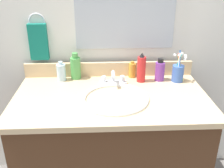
{
  "coord_description": "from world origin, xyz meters",
  "views": [
    {
      "loc": [
        -0.05,
        -1.26,
        1.38
      ],
      "look_at": [
        0.01,
        0.0,
        0.81
      ],
      "focal_mm": 41.85,
      "sensor_mm": 36.0,
      "label": 1
    }
  ],
  "objects_px": {
    "bottle_cream_purple": "(160,71)",
    "bottle_oil_amber": "(132,70)",
    "hand_towel": "(39,42)",
    "faucet": "(113,80)",
    "bottle_spray_red": "(141,68)",
    "bottle_gel_clear": "(61,72)",
    "cup_blue_plastic": "(178,72)",
    "bottle_toner_green": "(76,67)"
  },
  "relations": [
    {
      "from": "bottle_toner_green",
      "to": "bottle_spray_red",
      "type": "bearing_deg",
      "value": -9.4
    },
    {
      "from": "hand_towel",
      "to": "cup_blue_plastic",
      "type": "distance_m",
      "value": 0.86
    },
    {
      "from": "bottle_spray_red",
      "to": "cup_blue_plastic",
      "type": "bearing_deg",
      "value": -2.24
    },
    {
      "from": "bottle_cream_purple",
      "to": "cup_blue_plastic",
      "type": "bearing_deg",
      "value": -11.57
    },
    {
      "from": "faucet",
      "to": "bottle_cream_purple",
      "type": "relative_size",
      "value": 1.15
    },
    {
      "from": "faucet",
      "to": "bottle_gel_clear",
      "type": "xyz_separation_m",
      "value": [
        -0.31,
        0.07,
        0.02
      ]
    },
    {
      "from": "bottle_spray_red",
      "to": "bottle_gel_clear",
      "type": "distance_m",
      "value": 0.48
    },
    {
      "from": "hand_towel",
      "to": "bottle_spray_red",
      "type": "height_order",
      "value": "hand_towel"
    },
    {
      "from": "bottle_gel_clear",
      "to": "cup_blue_plastic",
      "type": "relative_size",
      "value": 0.61
    },
    {
      "from": "bottle_gel_clear",
      "to": "hand_towel",
      "type": "bearing_deg",
      "value": 149.02
    },
    {
      "from": "bottle_toner_green",
      "to": "bottle_gel_clear",
      "type": "xyz_separation_m",
      "value": [
        -0.09,
        -0.03,
        -0.02
      ]
    },
    {
      "from": "bottle_spray_red",
      "to": "bottle_toner_green",
      "type": "height_order",
      "value": "bottle_spray_red"
    },
    {
      "from": "bottle_oil_amber",
      "to": "bottle_toner_green",
      "type": "bearing_deg",
      "value": -179.18
    },
    {
      "from": "bottle_cream_purple",
      "to": "bottle_oil_amber",
      "type": "bearing_deg",
      "value": 160.35
    },
    {
      "from": "faucet",
      "to": "bottle_spray_red",
      "type": "xyz_separation_m",
      "value": [
        0.17,
        0.03,
        0.06
      ]
    },
    {
      "from": "bottle_toner_green",
      "to": "cup_blue_plastic",
      "type": "height_order",
      "value": "cup_blue_plastic"
    },
    {
      "from": "bottle_spray_red",
      "to": "hand_towel",
      "type": "bearing_deg",
      "value": 169.01
    },
    {
      "from": "hand_towel",
      "to": "cup_blue_plastic",
      "type": "relative_size",
      "value": 1.12
    },
    {
      "from": "bottle_oil_amber",
      "to": "bottle_cream_purple",
      "type": "distance_m",
      "value": 0.17
    },
    {
      "from": "bottle_oil_amber",
      "to": "bottle_spray_red",
      "type": "bearing_deg",
      "value": -57.08
    },
    {
      "from": "bottle_toner_green",
      "to": "cup_blue_plastic",
      "type": "xyz_separation_m",
      "value": [
        0.62,
        -0.07,
        -0.02
      ]
    },
    {
      "from": "bottle_spray_red",
      "to": "bottle_oil_amber",
      "type": "xyz_separation_m",
      "value": [
        -0.05,
        0.07,
        -0.04
      ]
    },
    {
      "from": "bottle_toner_green",
      "to": "faucet",
      "type": "bearing_deg",
      "value": -23.36
    },
    {
      "from": "hand_towel",
      "to": "bottle_spray_red",
      "type": "distance_m",
      "value": 0.64
    },
    {
      "from": "bottle_oil_amber",
      "to": "faucet",
      "type": "bearing_deg",
      "value": -140.39
    },
    {
      "from": "bottle_cream_purple",
      "to": "hand_towel",
      "type": "bearing_deg",
      "value": 171.71
    },
    {
      "from": "bottle_spray_red",
      "to": "bottle_oil_amber",
      "type": "distance_m",
      "value": 0.09
    },
    {
      "from": "bottle_gel_clear",
      "to": "cup_blue_plastic",
      "type": "xyz_separation_m",
      "value": [
        0.7,
        -0.05,
        0.0
      ]
    },
    {
      "from": "hand_towel",
      "to": "bottle_toner_green",
      "type": "height_order",
      "value": "hand_towel"
    },
    {
      "from": "faucet",
      "to": "bottle_spray_red",
      "type": "bearing_deg",
      "value": 10.71
    },
    {
      "from": "faucet",
      "to": "bottle_toner_green",
      "type": "height_order",
      "value": "bottle_toner_green"
    },
    {
      "from": "bottle_toner_green",
      "to": "cup_blue_plastic",
      "type": "distance_m",
      "value": 0.62
    },
    {
      "from": "hand_towel",
      "to": "bottle_toner_green",
      "type": "xyz_separation_m",
      "value": [
        0.22,
        -0.05,
        -0.15
      ]
    },
    {
      "from": "hand_towel",
      "to": "bottle_spray_red",
      "type": "relative_size",
      "value": 1.21
    },
    {
      "from": "bottle_oil_amber",
      "to": "hand_towel",
      "type": "bearing_deg",
      "value": 175.09
    },
    {
      "from": "faucet",
      "to": "bottle_toner_green",
      "type": "distance_m",
      "value": 0.25
    },
    {
      "from": "hand_towel",
      "to": "bottle_cream_purple",
      "type": "distance_m",
      "value": 0.76
    },
    {
      "from": "bottle_toner_green",
      "to": "cup_blue_plastic",
      "type": "relative_size",
      "value": 0.84
    },
    {
      "from": "bottle_toner_green",
      "to": "bottle_cream_purple",
      "type": "relative_size",
      "value": 1.18
    },
    {
      "from": "bottle_oil_amber",
      "to": "cup_blue_plastic",
      "type": "relative_size",
      "value": 0.53
    },
    {
      "from": "hand_towel",
      "to": "faucet",
      "type": "xyz_separation_m",
      "value": [
        0.45,
        -0.15,
        -0.19
      ]
    },
    {
      "from": "bottle_gel_clear",
      "to": "bottle_oil_amber",
      "type": "relative_size",
      "value": 1.17
    }
  ]
}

